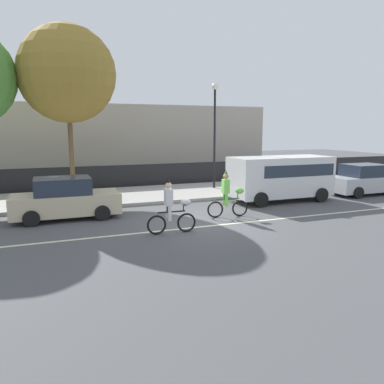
% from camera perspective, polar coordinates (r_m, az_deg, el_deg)
% --- Properties ---
extents(ground_plane, '(80.00, 80.00, 0.00)m').
position_cam_1_polar(ground_plane, '(14.12, 0.83, -4.82)').
color(ground_plane, '#4C4C4F').
extents(road_centre_line, '(36.00, 0.14, 0.01)m').
position_cam_1_polar(road_centre_line, '(13.67, 1.63, -5.29)').
color(road_centre_line, beige).
rests_on(road_centre_line, ground).
extents(sidewalk_curb, '(60.00, 5.00, 0.15)m').
position_cam_1_polar(sidewalk_curb, '(20.15, -6.14, -0.29)').
color(sidewalk_curb, '#9E9B93').
rests_on(sidewalk_curb, ground).
extents(fence_line, '(40.00, 0.08, 1.40)m').
position_cam_1_polar(fence_line, '(22.84, -8.08, 2.42)').
color(fence_line, black).
rests_on(fence_line, ground).
extents(building_backdrop, '(28.00, 8.00, 5.25)m').
position_cam_1_polar(building_backdrop, '(30.79, -16.65, 7.55)').
color(building_backdrop, '#B2A899').
rests_on(building_backdrop, ground).
extents(parade_cyclist_zebra, '(1.72, 0.50, 1.92)m').
position_cam_1_polar(parade_cyclist_zebra, '(12.66, -3.07, -2.62)').
color(parade_cyclist_zebra, black).
rests_on(parade_cyclist_zebra, ground).
extents(parade_cyclist_lime, '(1.72, 0.50, 1.92)m').
position_cam_1_polar(parade_cyclist_lime, '(15.05, 5.53, -0.69)').
color(parade_cyclist_lime, black).
rests_on(parade_cyclist_lime, ground).
extents(parked_van_white, '(5.00, 2.22, 2.18)m').
position_cam_1_polar(parked_van_white, '(18.86, 13.50, 2.52)').
color(parked_van_white, white).
rests_on(parked_van_white, ground).
extents(parked_car_beige, '(4.10, 1.92, 1.64)m').
position_cam_1_polar(parked_car_beige, '(15.57, -18.74, -1.05)').
color(parked_car_beige, beige).
rests_on(parked_car_beige, ground).
extents(parked_car_silver, '(4.10, 1.92, 1.64)m').
position_cam_1_polar(parked_car_silver, '(22.30, 24.77, 1.66)').
color(parked_car_silver, '#B7BABF').
rests_on(parked_car_silver, ground).
extents(street_lamp_post, '(0.36, 0.36, 5.86)m').
position_cam_1_polar(street_lamp_post, '(21.42, 3.48, 10.84)').
color(street_lamp_post, black).
rests_on(street_lamp_post, sidewalk_curb).
extents(street_tree_near_lamp, '(4.81, 4.81, 8.45)m').
position_cam_1_polar(street_tree_near_lamp, '(20.43, -18.48, 16.65)').
color(street_tree_near_lamp, brown).
rests_on(street_tree_near_lamp, sidewalk_curb).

